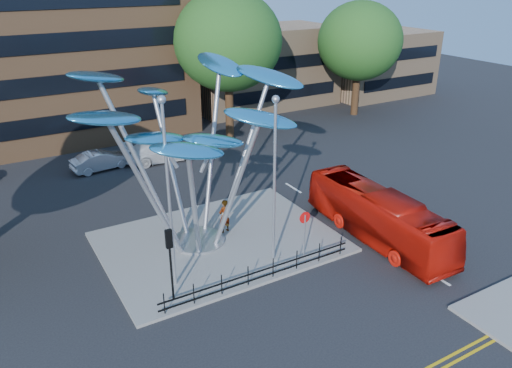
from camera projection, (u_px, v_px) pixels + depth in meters
ground at (299, 296)px, 22.36m from camera, size 120.00×120.00×0.00m
traffic_island at (219, 242)px, 26.61m from camera, size 12.00×9.00×0.15m
low_building_near at (262, 67)px, 51.90m from camera, size 15.00×8.00×8.00m
low_building_far at (376, 63)px, 57.00m from camera, size 12.00×8.00×7.00m
tree_right at (228, 41)px, 40.26m from camera, size 8.80×8.80×12.11m
tree_far at (360, 41)px, 47.11m from camera, size 8.00×8.00×10.81m
leaf_sculpture at (189, 118)px, 23.94m from camera, size 12.72×9.54×9.51m
street_lamp_left at (168, 180)px, 20.90m from camera, size 0.36×0.36×8.80m
street_lamp_right at (275, 167)px, 22.93m from camera, size 0.36×0.36×8.30m
traffic_light_island at (170, 250)px, 20.98m from camera, size 0.28×0.18×3.42m
no_entry_sign_island at (305, 226)px, 24.55m from camera, size 0.60×0.10×2.45m
pedestrian_railing_front at (261, 273)px, 23.02m from camera, size 10.00×0.06×1.00m
red_bus at (378, 215)px, 26.62m from camera, size 2.63×9.87×2.73m
pedestrian at (224, 216)px, 27.11m from camera, size 0.78×0.60×1.92m
parked_car_mid at (101, 160)px, 36.07m from camera, size 4.43×2.03×1.41m
parked_car_right at (163, 150)px, 37.71m from camera, size 5.77×2.68×1.63m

